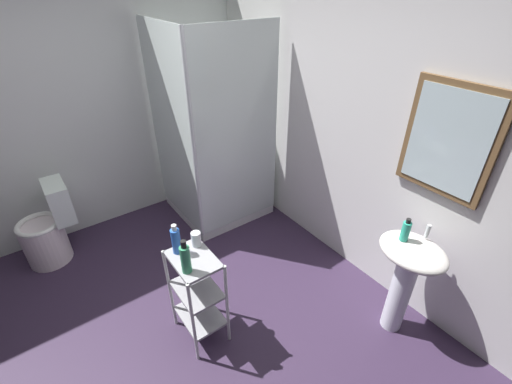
# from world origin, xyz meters

# --- Properties ---
(ground_plane) EXTENTS (4.20, 4.20, 0.02)m
(ground_plane) POSITION_xyz_m (0.00, 0.00, -0.01)
(ground_plane) COLOR #33243D
(wall_back) EXTENTS (4.20, 0.14, 2.50)m
(wall_back) POSITION_xyz_m (0.01, 1.85, 1.25)
(wall_back) COLOR silver
(wall_back) RESTS_ON ground_plane
(wall_left) EXTENTS (0.10, 4.20, 2.50)m
(wall_left) POSITION_xyz_m (-1.85, 0.00, 1.25)
(wall_left) COLOR silver
(wall_left) RESTS_ON ground_plane
(shower_stall) EXTENTS (0.92, 0.92, 2.00)m
(shower_stall) POSITION_xyz_m (-1.20, 1.18, 0.46)
(shower_stall) COLOR white
(shower_stall) RESTS_ON ground_plane
(pedestal_sink) EXTENTS (0.46, 0.37, 0.81)m
(pedestal_sink) POSITION_xyz_m (0.87, 1.52, 0.58)
(pedestal_sink) COLOR white
(pedestal_sink) RESTS_ON ground_plane
(sink_faucet) EXTENTS (0.03, 0.03, 0.10)m
(sink_faucet) POSITION_xyz_m (0.87, 1.64, 0.86)
(sink_faucet) COLOR silver
(sink_faucet) RESTS_ON pedestal_sink
(toilet) EXTENTS (0.37, 0.49, 0.76)m
(toilet) POSITION_xyz_m (-1.48, -0.41, 0.31)
(toilet) COLOR white
(toilet) RESTS_ON ground_plane
(storage_cart) EXTENTS (0.38, 0.28, 0.74)m
(storage_cart) POSITION_xyz_m (0.06, 0.31, 0.44)
(storage_cart) COLOR silver
(storage_cart) RESTS_ON ground_plane
(hand_soap_bottle) EXTENTS (0.06, 0.06, 0.17)m
(hand_soap_bottle) POSITION_xyz_m (0.79, 1.50, 0.88)
(hand_soap_bottle) COLOR #2DBC99
(hand_soap_bottle) RESTS_ON pedestal_sink
(shampoo_bottle_blue) EXTENTS (0.06, 0.06, 0.22)m
(shampoo_bottle_blue) POSITION_xyz_m (-0.06, 0.26, 0.84)
(shampoo_bottle_blue) COLOR blue
(shampoo_bottle_blue) RESTS_ON storage_cart
(body_wash_bottle_green) EXTENTS (0.06, 0.06, 0.24)m
(body_wash_bottle_green) POSITION_xyz_m (0.14, 0.23, 0.85)
(body_wash_bottle_green) COLOR #328E60
(body_wash_bottle_green) RESTS_ON storage_cart
(rinse_cup) EXTENTS (0.07, 0.07, 0.11)m
(rinse_cup) POSITION_xyz_m (-0.04, 0.40, 0.79)
(rinse_cup) COLOR silver
(rinse_cup) RESTS_ON storage_cart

